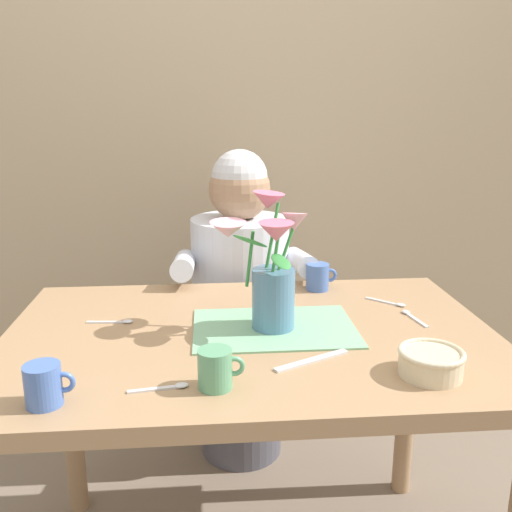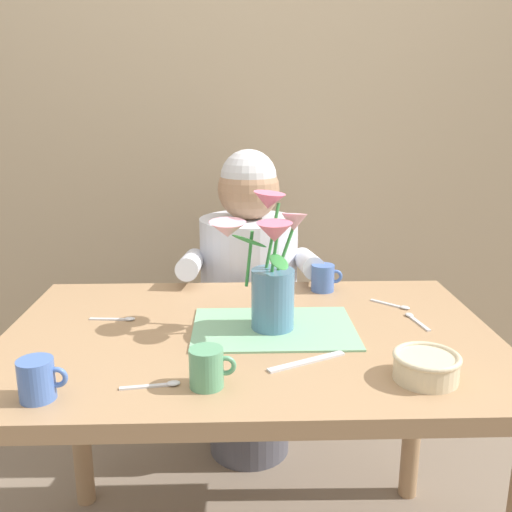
{
  "view_description": "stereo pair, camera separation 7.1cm",
  "coord_description": "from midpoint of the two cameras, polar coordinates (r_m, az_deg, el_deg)",
  "views": [
    {
      "loc": [
        -0.09,
        -1.27,
        1.28
      ],
      "look_at": [
        0.02,
        0.05,
        0.92
      ],
      "focal_mm": 39.47,
      "sensor_mm": 36.0,
      "label": 1
    },
    {
      "loc": [
        -0.02,
        -1.28,
        1.28
      ],
      "look_at": [
        0.02,
        0.05,
        0.92
      ],
      "focal_mm": 39.47,
      "sensor_mm": 36.0,
      "label": 2
    }
  ],
  "objects": [
    {
      "name": "wood_panel_backdrop",
      "position": [
        2.33,
        -0.34,
        14.42
      ],
      "size": [
        4.0,
        0.1,
        2.5
      ],
      "primitive_type": "cube",
      "color": "tan",
      "rests_on": "ground_plane"
    },
    {
      "name": "dining_table",
      "position": [
        1.43,
        0.81,
        -11.36
      ],
      "size": [
        1.2,
        0.8,
        0.74
      ],
      "color": "#9E7A56",
      "rests_on": "ground_plane"
    },
    {
      "name": "seated_person",
      "position": [
        2.02,
        0.29,
        -5.6
      ],
      "size": [
        0.45,
        0.47,
        1.14
      ],
      "rotation": [
        0.0,
        0.0,
        0.03
      ],
      "color": "#4C4C56",
      "rests_on": "ground_plane"
    },
    {
      "name": "striped_placemat",
      "position": [
        1.41,
        3.27,
        -7.33
      ],
      "size": [
        0.4,
        0.28,
        0.0
      ],
      "primitive_type": "cube",
      "color": "#7AB289",
      "rests_on": "dining_table"
    },
    {
      "name": "flower_vase",
      "position": [
        1.35,
        2.81,
        -1.46
      ],
      "size": [
        0.25,
        0.21,
        0.34
      ],
      "color": "teal",
      "rests_on": "dining_table"
    },
    {
      "name": "ceramic_bowl",
      "position": [
        1.21,
        18.5,
        -10.52
      ],
      "size": [
        0.14,
        0.14,
        0.06
      ],
      "color": "beige",
      "rests_on": "dining_table"
    },
    {
      "name": "dinner_knife",
      "position": [
        1.24,
        6.83,
        -10.6
      ],
      "size": [
        0.18,
        0.1,
        0.0
      ],
      "primitive_type": "cube",
      "rotation": [
        0.0,
        0.0,
        0.46
      ],
      "color": "silver",
      "rests_on": "dining_table"
    },
    {
      "name": "coffee_cup",
      "position": [
        1.12,
        -3.14,
        -11.26
      ],
      "size": [
        0.09,
        0.07,
        0.08
      ],
      "color": "#569970",
      "rests_on": "dining_table"
    },
    {
      "name": "ceramic_mug",
      "position": [
        1.69,
        8.04,
        -2.21
      ],
      "size": [
        0.09,
        0.07,
        0.08
      ],
      "color": "#476BB7",
      "rests_on": "dining_table"
    },
    {
      "name": "tea_cup",
      "position": [
        1.14,
        -19.6,
        -11.72
      ],
      "size": [
        0.09,
        0.07,
        0.08
      ],
      "color": "#476BB7",
      "rests_on": "dining_table"
    },
    {
      "name": "spoon_0",
      "position": [
        1.61,
        15.26,
        -4.89
      ],
      "size": [
        0.1,
        0.09,
        0.01
      ],
      "color": "silver",
      "rests_on": "dining_table"
    },
    {
      "name": "spoon_1",
      "position": [
        1.53,
        17.02,
        -6.12
      ],
      "size": [
        0.04,
        0.12,
        0.01
      ],
      "color": "silver",
      "rests_on": "dining_table"
    },
    {
      "name": "spoon_2",
      "position": [
        1.15,
        -7.92,
        -12.82
      ],
      "size": [
        0.12,
        0.03,
        0.01
      ],
      "color": "silver",
      "rests_on": "dining_table"
    },
    {
      "name": "spoon_3",
      "position": [
        1.49,
        -12.33,
        -6.27
      ],
      "size": [
        0.12,
        0.02,
        0.01
      ],
      "color": "silver",
      "rests_on": "dining_table"
    }
  ]
}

